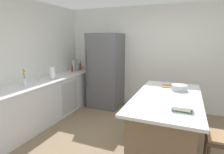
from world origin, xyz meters
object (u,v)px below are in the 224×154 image
at_px(flower_vase, 25,81).
at_px(hot_sauce_bottle, 72,69).
at_px(mixing_bowl, 179,88).
at_px(kitchen_island, 166,123).
at_px(cutting_board, 171,86).
at_px(syrup_bottle, 77,67).
at_px(vinegar_bottle, 80,66).
at_px(soda_bottle, 74,66).
at_px(bar_stool, 222,146).
at_px(cookbook_stack, 182,108).
at_px(refrigerator, 106,71).
at_px(paper_towel_roll, 52,73).
at_px(gin_bottle, 77,67).
at_px(sink_faucet, 38,74).

height_order(flower_vase, hot_sauce_bottle, flower_vase).
bearing_deg(mixing_bowl, kitchen_island, -109.65).
bearing_deg(cutting_board, flower_vase, -159.50).
bearing_deg(syrup_bottle, vinegar_bottle, 63.57).
bearing_deg(soda_bottle, bar_stool, -30.23).
xyz_separation_m(cookbook_stack, mixing_bowl, (-0.08, 0.94, 0.01)).
bearing_deg(kitchen_island, cutting_board, 90.82).
xyz_separation_m(kitchen_island, vinegar_bottle, (-2.61, 1.66, 0.54)).
relative_size(refrigerator, paper_towel_roll, 6.15).
xyz_separation_m(gin_bottle, mixing_bowl, (2.74, -1.05, -0.06)).
bearing_deg(soda_bottle, kitchen_island, -27.38).
bearing_deg(refrigerator, mixing_bowl, -29.86).
distance_m(gin_bottle, cookbook_stack, 3.45).
relative_size(vinegar_bottle, cookbook_stack, 1.01).
height_order(sink_faucet, cookbook_stack, sink_faucet).
xyz_separation_m(kitchen_island, cutting_board, (-0.01, 0.61, 0.46)).
distance_m(syrup_bottle, soda_bottle, 0.21).
xyz_separation_m(kitchen_island, paper_towel_roll, (-2.53, 0.38, 0.57)).
height_order(gin_bottle, hot_sauce_bottle, gin_bottle).
distance_m(bar_stool, vinegar_bottle, 4.01).
distance_m(kitchen_island, paper_towel_roll, 2.62).
relative_size(sink_faucet, gin_bottle, 0.94).
bearing_deg(refrigerator, sink_faucet, -122.26).
distance_m(flower_vase, syrup_bottle, 1.93).
relative_size(refrigerator, bar_stool, 2.77).
bearing_deg(vinegar_bottle, gin_bottle, -84.02).
bearing_deg(hot_sauce_bottle, mixing_bowl, -17.12).
relative_size(kitchen_island, cutting_board, 6.31).
bearing_deg(cookbook_stack, bar_stool, -6.15).
bearing_deg(vinegar_bottle, cutting_board, -22.04).
bearing_deg(mixing_bowl, flower_vase, -164.20).
relative_size(bar_stool, mixing_bowl, 2.57).
bearing_deg(kitchen_island, cookbook_stack, -66.82).
bearing_deg(syrup_bottle, gin_bottle, -59.45).
bearing_deg(flower_vase, syrup_bottle, 92.33).
distance_m(soda_bottle, cookbook_stack, 3.43).
relative_size(flower_vase, mixing_bowl, 1.25).
distance_m(sink_faucet, hot_sauce_bottle, 1.22).
bearing_deg(soda_bottle, refrigerator, 7.69).
distance_m(cookbook_stack, cutting_board, 1.15).
bearing_deg(syrup_bottle, hot_sauce_bottle, -85.70).
xyz_separation_m(bar_stool, flower_vase, (-3.27, 0.22, 0.44)).
xyz_separation_m(syrup_bottle, gin_bottle, (0.06, -0.11, 0.04)).
xyz_separation_m(paper_towel_roll, hot_sauce_bottle, (-0.10, 0.89, -0.04)).
relative_size(paper_towel_roll, soda_bottle, 0.90).
bearing_deg(soda_bottle, mixing_bowl, -18.82).
bearing_deg(paper_towel_roll, mixing_bowl, 0.81).
relative_size(mixing_bowl, cutting_board, 0.88).
xyz_separation_m(sink_faucet, syrup_bottle, (-0.02, 1.52, -0.07)).
height_order(vinegar_bottle, cutting_board, vinegar_bottle).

